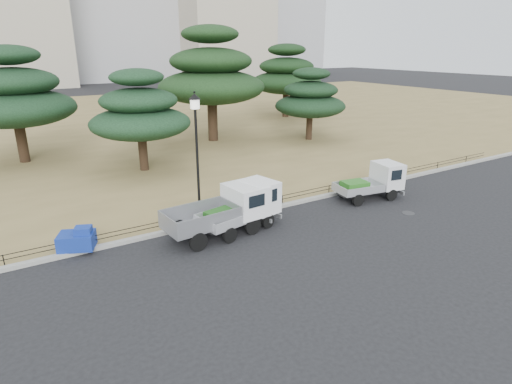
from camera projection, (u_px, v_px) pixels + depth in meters
ground at (281, 234)px, 17.93m from camera, size 220.00×220.00×0.00m
lawn at (105, 125)px, 42.50m from camera, size 120.00×56.00×0.15m
curb at (249, 213)px, 19.99m from camera, size 120.00×0.25×0.16m
truck_large at (223, 210)px, 17.67m from camera, size 4.52×2.09×1.91m
truck_kei_front at (244, 207)px, 18.29m from camera, size 3.87×2.23×1.93m
truck_kei_rear at (373, 182)px, 21.90m from camera, size 3.65×1.98×1.81m
street_lamp at (196, 137)px, 17.82m from camera, size 0.49×0.49×5.53m
pipe_fence at (248, 205)px, 19.99m from camera, size 38.00×0.04×0.40m
tarp_pile at (77, 240)px, 16.27m from camera, size 1.57×1.39×0.86m
manhole at (408, 213)px, 20.20m from camera, size 0.60×0.60×0.01m
pine_west_near at (14, 96)px, 27.26m from camera, size 7.46×7.46×7.46m
pine_center_left at (140, 113)px, 25.62m from camera, size 6.03×6.03×6.13m
pine_center_right at (211, 75)px, 33.49m from camera, size 8.41×8.41×8.93m
pine_east_near at (310, 99)px, 34.46m from camera, size 5.71×5.71×5.76m
pine_east_far at (286, 75)px, 45.58m from camera, size 7.60×7.60×7.63m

